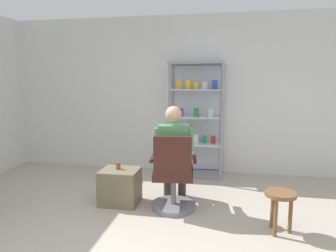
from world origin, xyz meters
name	(u,v)px	position (x,y,z in m)	size (l,w,h in m)	color
back_wall	(175,95)	(0.00, 3.00, 1.35)	(6.00, 0.10, 2.70)	silver
display_cabinet_main	(196,119)	(0.40, 2.76, 0.96)	(0.90, 0.45, 1.90)	gray
office_chair	(173,179)	(0.25, 1.26, 0.39)	(0.59, 0.56, 0.96)	slate
seated_shopkeeper	(174,151)	(0.23, 1.42, 0.71)	(0.52, 0.59, 1.29)	#3F382D
storage_crate	(120,186)	(-0.47, 1.35, 0.23)	(0.48, 0.41, 0.45)	#72664C
tea_glass	(118,166)	(-0.49, 1.37, 0.50)	(0.06, 0.06, 0.09)	brown
wooden_stool	(280,200)	(1.43, 0.91, 0.35)	(0.32, 0.32, 0.44)	brown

